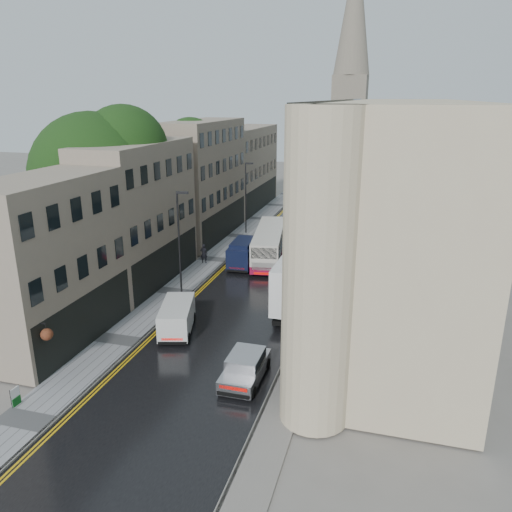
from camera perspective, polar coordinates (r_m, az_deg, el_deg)
The scene contains 18 objects.
ground at distance 22.01m, azimuth -16.75°, elevation -24.01°, with size 200.00×200.00×0.00m, color slate.
road at distance 44.49m, azimuth 2.15°, elevation -1.10°, with size 9.00×85.00×0.02m, color black.
left_sidewalk at distance 46.12m, azimuth -4.93°, elevation -0.40°, with size 2.70×85.00×0.12m, color gray.
right_sidewalk at distance 43.60m, azimuth 9.07°, elevation -1.65°, with size 1.80×85.00×0.12m, color slate.
old_shop_row at distance 48.25m, azimuth -8.11°, elevation 7.58°, with size 4.50×56.00×12.00m, color gray, non-canonical shape.
modern_block at distance 40.13m, azimuth 16.28°, elevation 6.44°, with size 8.00×40.00×14.00m, color #C7B894, non-canonical shape.
church_spire at distance 96.05m, azimuth 10.88°, elevation 20.84°, with size 6.40×6.40×40.00m, color gray, non-canonical shape.
tree_near at distance 40.88m, azimuth -17.77°, elevation 6.43°, with size 10.56×10.56×13.89m, color black, non-canonical shape.
tree_far at distance 52.03m, azimuth -9.60°, elevation 8.50°, with size 9.24×9.24×12.46m, color black, non-canonical shape.
cream_bus at distance 43.19m, azimuth -0.25°, elevation 0.32°, with size 2.36×10.39×2.83m, color silver, non-canonical shape.
white_lorry at distance 33.25m, azimuth 2.33°, elevation -4.13°, with size 2.27×7.55×3.97m, color white, non-canonical shape.
silver_hatchback at distance 26.02m, azimuth -3.99°, elevation -13.81°, with size 1.80×4.12×1.54m, color #99999D, non-canonical shape.
white_van at distance 31.12m, azimuth -10.98°, elevation -8.10°, with size 1.84×4.29×1.94m, color silver, non-canonical shape.
navy_van at distance 42.82m, azimuth -3.13°, elevation -0.12°, with size 1.94×4.85×2.47m, color black, non-canonical shape.
pedestrian at distance 44.81m, azimuth -5.98°, elevation 0.28°, with size 0.64×0.42×1.76m, color black.
lamp_post_near at distance 36.81m, azimuth -8.76°, elevation 1.23°, with size 0.88×0.20×7.85m, color black, non-canonical shape.
lamp_post_far at distance 54.02m, azimuth -1.18°, elevation 6.59°, with size 0.85×0.19×7.59m, color black, non-canonical shape.
estate_sign at distance 27.59m, azimuth -25.80°, elevation -14.26°, with size 0.08×0.55×0.92m, color silver, non-canonical shape.
Camera 1 is at (9.81, -13.44, 14.41)m, focal length 35.00 mm.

